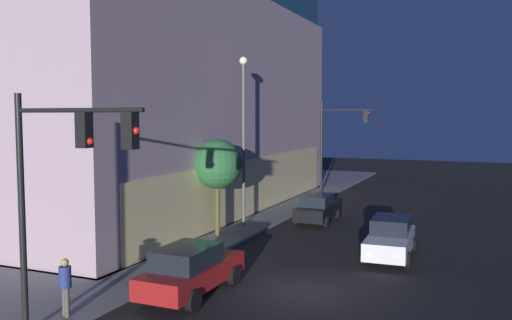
% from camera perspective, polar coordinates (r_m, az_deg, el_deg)
% --- Properties ---
extents(ground_plane, '(120.00, 120.00, 0.00)m').
position_cam_1_polar(ground_plane, '(19.53, 5.11, -13.57)').
color(ground_plane, black).
extents(modern_building, '(29.62, 31.65, 16.81)m').
position_cam_1_polar(modern_building, '(41.67, -20.51, 7.41)').
color(modern_building, '#4C4C51').
rests_on(modern_building, ground).
extents(traffic_light_near_corner, '(0.32, 4.06, 6.56)m').
position_cam_1_polar(traffic_light_near_corner, '(14.88, -19.61, -0.84)').
color(traffic_light_near_corner, black).
rests_on(traffic_light_near_corner, sidewalk_corner).
extents(traffic_light_far_corner, '(0.56, 3.95, 6.98)m').
position_cam_1_polar(traffic_light_far_corner, '(41.24, 8.43, 2.63)').
color(traffic_light_far_corner, black).
rests_on(traffic_light_far_corner, sidewalk_corner).
extents(street_lamp_sidewalk, '(0.44, 0.44, 9.09)m').
position_cam_1_polar(street_lamp_sidewalk, '(29.17, -1.32, 3.96)').
color(street_lamp_sidewalk, '#4F4F4F').
rests_on(street_lamp_sidewalk, sidewalk_corner).
extents(sidewalk_tree, '(2.49, 2.49, 4.82)m').
position_cam_1_polar(sidewalk_tree, '(27.03, -4.09, -0.46)').
color(sidewalk_tree, '#4D451E').
rests_on(sidewalk_tree, sidewalk_corner).
extents(pedestrian_waiting, '(0.36, 0.36, 1.76)m').
position_cam_1_polar(pedestrian_waiting, '(17.41, -19.38, -11.99)').
color(pedestrian_waiting, '#4C473D').
rests_on(pedestrian_waiting, sidewalk_corner).
extents(car_red, '(4.70, 2.05, 1.73)m').
position_cam_1_polar(car_red, '(18.99, -6.86, -11.34)').
color(car_red, maroon).
rests_on(car_red, ground).
extents(car_white, '(4.67, 2.10, 1.71)m').
position_cam_1_polar(car_white, '(24.34, 13.92, -7.93)').
color(car_white, silver).
rests_on(car_white, ground).
extents(car_black, '(4.32, 2.01, 1.63)m').
position_cam_1_polar(car_black, '(31.42, 6.48, -5.07)').
color(car_black, black).
rests_on(car_black, ground).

